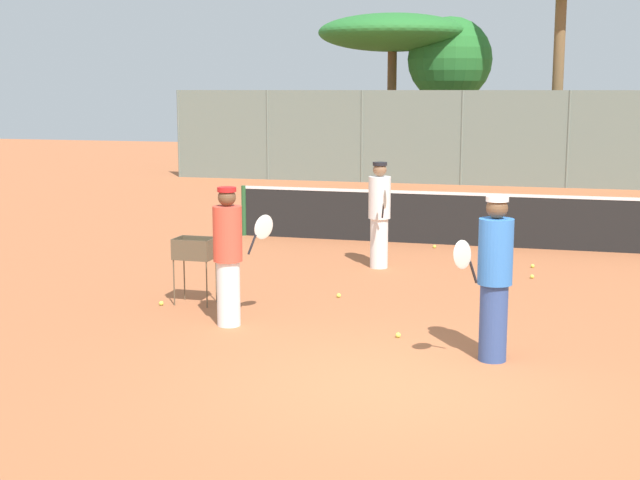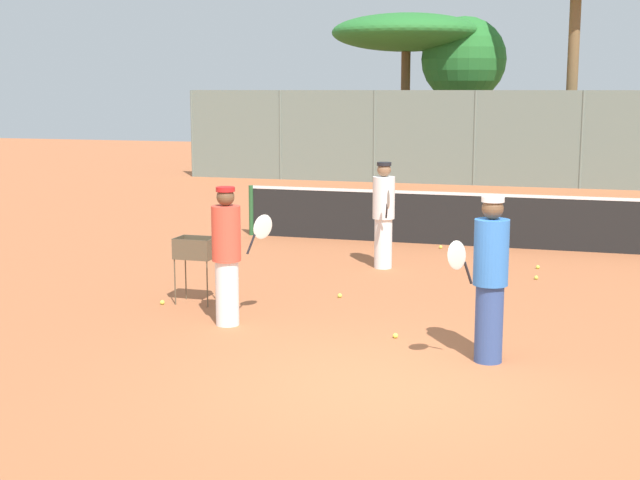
% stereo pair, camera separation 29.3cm
% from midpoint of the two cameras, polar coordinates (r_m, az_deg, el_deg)
% --- Properties ---
extents(ground_plane, '(80.00, 80.00, 0.00)m').
position_cam_midpoint_polar(ground_plane, '(9.60, 3.70, -9.20)').
color(ground_plane, '#B7663D').
extents(tennis_net, '(9.97, 0.10, 1.07)m').
position_cam_midpoint_polar(tennis_net, '(17.96, 9.54, 1.37)').
color(tennis_net, '#26592D').
rests_on(tennis_net, ground_plane).
extents(back_fence, '(23.40, 0.08, 3.06)m').
position_cam_midpoint_polar(back_fence, '(29.26, 12.05, 6.36)').
color(back_fence, slate).
rests_on(back_fence, ground_plane).
extents(tree_0, '(3.08, 3.08, 5.70)m').
position_cam_midpoint_polar(tree_0, '(33.38, 8.05, 11.33)').
color(tree_0, brown).
rests_on(tree_0, ground_plane).
extents(tree_1, '(5.43, 5.43, 5.81)m').
position_cam_midpoint_polar(tree_1, '(33.39, 4.41, 13.03)').
color(tree_1, brown).
rests_on(tree_1, ground_plane).
extents(player_white_outfit, '(0.48, 0.90, 1.86)m').
position_cam_midpoint_polar(player_white_outfit, '(15.51, 3.29, 1.71)').
color(player_white_outfit, white).
rests_on(player_white_outfit, ground_plane).
extents(player_red_cap, '(0.64, 0.84, 1.91)m').
position_cam_midpoint_polar(player_red_cap, '(10.30, 10.30, -2.31)').
color(player_red_cap, '#334C8C').
rests_on(player_red_cap, ground_plane).
extents(player_yellow_shirt, '(0.68, 0.79, 1.84)m').
position_cam_midpoint_polar(player_yellow_shirt, '(11.75, -6.59, -0.93)').
color(player_yellow_shirt, white).
rests_on(player_yellow_shirt, ground_plane).
extents(ball_cart, '(0.56, 0.41, 0.97)m').
position_cam_midpoint_polar(ball_cart, '(13.04, -8.69, -0.91)').
color(ball_cart, brown).
rests_on(ball_cart, ground_plane).
extents(tennis_ball_0, '(0.07, 0.07, 0.07)m').
position_cam_midpoint_polar(tennis_ball_0, '(16.03, 12.94, -1.63)').
color(tennis_ball_0, '#D1E54C').
rests_on(tennis_ball_0, ground_plane).
extents(tennis_ball_1, '(0.07, 0.07, 0.07)m').
position_cam_midpoint_polar(tennis_ball_1, '(17.67, 6.87, -0.42)').
color(tennis_ball_1, '#D1E54C').
rests_on(tennis_ball_1, ground_plane).
extents(tennis_ball_2, '(0.07, 0.07, 0.07)m').
position_cam_midpoint_polar(tennis_ball_2, '(15.13, 12.88, -2.29)').
color(tennis_ball_2, '#D1E54C').
rests_on(tennis_ball_2, ground_plane).
extents(tennis_ball_3, '(0.07, 0.07, 0.07)m').
position_cam_midpoint_polar(tennis_ball_3, '(13.16, -10.76, -4.00)').
color(tennis_ball_3, '#D1E54C').
rests_on(tennis_ball_3, ground_plane).
extents(tennis_ball_4, '(0.07, 0.07, 0.07)m').
position_cam_midpoint_polar(tennis_ball_4, '(11.32, 4.28, -6.09)').
color(tennis_ball_4, '#D1E54C').
rests_on(tennis_ball_4, ground_plane).
extents(tennis_ball_5, '(0.07, 0.07, 0.07)m').
position_cam_midpoint_polar(tennis_ball_5, '(13.41, 0.58, -3.57)').
color(tennis_ball_5, '#D1E54C').
rests_on(tennis_ball_5, ground_plane).
extents(parked_car, '(4.20, 1.70, 1.60)m').
position_cam_midpoint_polar(parked_car, '(31.85, 19.42, 4.70)').
color(parked_car, '#B2B7BC').
rests_on(parked_car, ground_plane).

